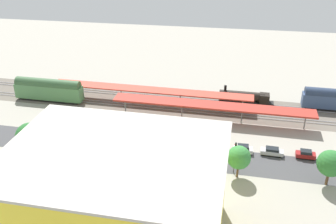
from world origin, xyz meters
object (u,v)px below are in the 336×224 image
(street_tree_0, at_px, (177,147))
(parked_car_0, at_px, (306,155))
(street_tree_3, at_px, (239,158))
(traffic_light, at_px, (235,153))
(street_tree_5, at_px, (104,143))
(locomotive, at_px, (246,98))
(parked_car_3, at_px, (214,148))
(platform_canopy_near, at_px, (212,105))
(parked_car_2, at_px, (243,149))
(box_truck_0, at_px, (126,170))
(freight_coach_far, at_px, (49,89))
(street_tree_1, at_px, (331,164))
(construction_building, at_px, (117,202))
(street_tree_4, at_px, (79,137))
(street_tree_2, at_px, (30,137))
(box_truck_1, at_px, (142,171))
(parked_car_1, at_px, (272,152))
(platform_canopy_far, at_px, (150,90))

(street_tree_0, bearing_deg, parked_car_0, -163.67)
(street_tree_3, xyz_separation_m, traffic_light, (0.73, -1.23, 0.09))
(street_tree_0, xyz_separation_m, street_tree_5, (14.92, 0.82, -0.06))
(locomotive, relative_size, parked_car_3, 3.29)
(street_tree_3, bearing_deg, platform_canopy_near, -73.68)
(parked_car_2, bearing_deg, parked_car_0, -179.32)
(street_tree_0, distance_m, street_tree_3, 12.34)
(box_truck_0, bearing_deg, parked_car_3, -143.34)
(freight_coach_far, relative_size, street_tree_1, 2.61)
(locomotive, relative_size, construction_building, 0.48)
(freight_coach_far, xyz_separation_m, street_tree_4, (-19.09, 26.39, 2.09))
(street_tree_1, xyz_separation_m, street_tree_5, (44.06, -0.13, -0.18))
(street_tree_0, height_order, street_tree_2, street_tree_2)
(box_truck_1, xyz_separation_m, street_tree_5, (8.95, -4.20, 2.84))
(construction_building, bearing_deg, street_tree_0, -102.44)
(locomotive, xyz_separation_m, street_tree_3, (2.10, 33.87, 2.79))
(locomotive, height_order, street_tree_0, street_tree_0)
(locomotive, distance_m, box_truck_1, 42.70)
(parked_car_1, height_order, street_tree_3, street_tree_3)
(parked_car_2, height_order, street_tree_2, street_tree_2)
(construction_building, distance_m, street_tree_1, 40.89)
(box_truck_1, relative_size, street_tree_2, 1.21)
(street_tree_2, bearing_deg, street_tree_3, 179.91)
(locomotive, bearing_deg, box_truck_0, 57.93)
(parked_car_1, height_order, street_tree_1, street_tree_1)
(platform_canopy_far, relative_size, locomotive, 3.77)
(street_tree_1, bearing_deg, parked_car_1, -42.32)
(locomotive, bearing_deg, freight_coach_far, 7.26)
(locomotive, distance_m, parked_car_0, 27.58)
(parked_car_0, distance_m, box_truck_0, 37.87)
(construction_building, distance_m, street_tree_0, 23.12)
(parked_car_1, relative_size, traffic_light, 0.70)
(construction_building, height_order, street_tree_5, construction_building)
(box_truck_1, xyz_separation_m, street_tree_1, (-35.11, -4.07, 3.03))
(box_truck_1, bearing_deg, street_tree_3, -168.61)
(box_truck_0, relative_size, street_tree_3, 1.27)
(platform_canopy_far, xyz_separation_m, street_tree_0, (-11.56, 28.95, 0.90))
(parked_car_3, bearing_deg, parked_car_1, -177.17)
(street_tree_0, bearing_deg, street_tree_3, 173.75)
(freight_coach_far, xyz_separation_m, street_tree_3, (-51.60, 27.02, 1.14))
(platform_canopy_far, bearing_deg, street_tree_1, 143.69)
(box_truck_1, bearing_deg, platform_canopy_far, -80.67)
(parked_car_2, height_order, street_tree_5, street_tree_5)
(platform_canopy_near, xyz_separation_m, parked_car_0, (-20.86, 13.66, -3.33))
(parked_car_2, bearing_deg, parked_car_3, 3.66)
(parked_car_3, relative_size, street_tree_1, 0.61)
(platform_canopy_far, height_order, locomotive, locomotive)
(platform_canopy_near, relative_size, parked_car_0, 12.08)
(street_tree_3, distance_m, traffic_light, 1.44)
(platform_canopy_near, relative_size, street_tree_0, 6.51)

